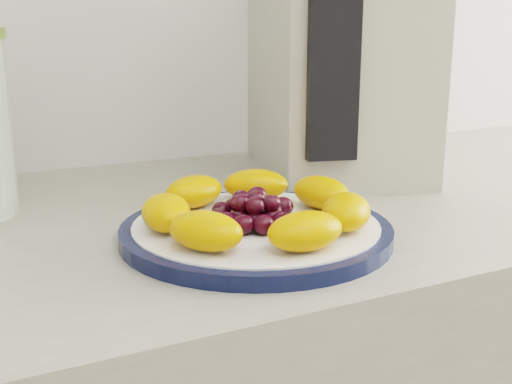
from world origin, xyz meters
name	(u,v)px	position (x,y,z in m)	size (l,w,h in m)	color
plate_rim	(256,232)	(-0.07, 1.08, 0.91)	(0.28, 0.28, 0.01)	#0C1333
plate_face	(256,231)	(-0.07, 1.08, 0.91)	(0.25, 0.25, 0.02)	white
appliance_body	(337,48)	(0.17, 1.30, 1.08)	(0.21, 0.29, 0.36)	#B0AC98
appliance_panel	(334,48)	(0.08, 1.17, 1.09)	(0.06, 0.02, 0.27)	black
fruit_plate	(257,208)	(-0.07, 1.07, 0.93)	(0.24, 0.24, 0.04)	orange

